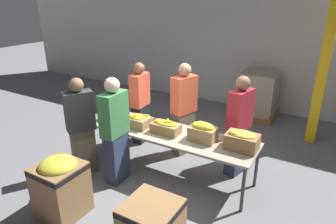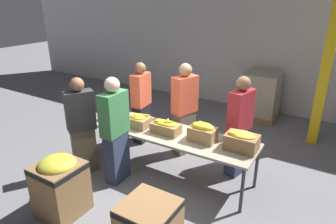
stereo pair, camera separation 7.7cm
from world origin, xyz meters
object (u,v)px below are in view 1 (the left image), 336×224
at_px(banana_box_4, 242,140).
at_px(sorting_table, 169,135).
at_px(banana_box_0, 113,114).
at_px(volunteer_1, 115,132).
at_px(banana_box_1, 138,121).
at_px(banana_box_3, 203,132).
at_px(support_pillar, 328,46).
at_px(volunteer_2, 140,104).
at_px(volunteer_4, 184,110).
at_px(pallet_stack_0, 258,95).
at_px(donation_bin_0, 61,185).
at_px(volunteer_3, 81,128).
at_px(volunteer_0, 239,127).
at_px(banana_box_2, 166,127).

bearing_deg(banana_box_4, sorting_table, -177.44).
distance_m(banana_box_0, volunteer_1, 0.78).
bearing_deg(banana_box_1, sorting_table, 7.28).
bearing_deg(banana_box_3, banana_box_4, 3.88).
bearing_deg(support_pillar, sorting_table, -127.59).
height_order(banana_box_3, volunteer_2, volunteer_2).
relative_size(banana_box_0, volunteer_2, 0.23).
distance_m(volunteer_4, pallet_stack_0, 2.72).
xyz_separation_m(banana_box_3, donation_bin_0, (-1.37, -1.67, -0.46)).
relative_size(banana_box_4, volunteer_4, 0.27).
bearing_deg(volunteer_3, donation_bin_0, -121.15).
xyz_separation_m(sorting_table, support_pillar, (1.99, 2.58, 1.27)).
bearing_deg(pallet_stack_0, volunteer_3, -114.91).
relative_size(banana_box_0, support_pillar, 0.10).
xyz_separation_m(banana_box_1, banana_box_3, (1.17, 0.08, 0.04)).
distance_m(volunteer_2, volunteer_4, 0.99).
distance_m(banana_box_1, volunteer_0, 1.70).
height_order(banana_box_2, volunteer_0, volunteer_0).
xyz_separation_m(sorting_table, pallet_stack_0, (0.62, 3.38, -0.17)).
xyz_separation_m(sorting_table, volunteer_3, (-1.28, -0.70, 0.12)).
xyz_separation_m(banana_box_1, volunteer_3, (-0.72, -0.63, -0.05)).
distance_m(banana_box_0, volunteer_3, 0.68).
relative_size(volunteer_4, donation_bin_0, 2.00).
distance_m(volunteer_0, volunteer_3, 2.63).
bearing_deg(volunteer_3, support_pillar, -14.76).
relative_size(banana_box_1, volunteer_1, 0.22).
height_order(volunteer_3, volunteer_4, volunteer_4).
bearing_deg(banana_box_2, sorting_table, 56.59).
bearing_deg(volunteer_4, sorting_table, 28.36).
distance_m(volunteer_3, support_pillar, 4.78).
bearing_deg(donation_bin_0, banana_box_4, 40.89).
bearing_deg(volunteer_3, volunteer_1, -52.26).
height_order(banana_box_1, volunteer_2, volunteer_2).
bearing_deg(volunteer_1, banana_box_0, 41.29).
distance_m(banana_box_2, pallet_stack_0, 3.50).
height_order(volunteer_1, volunteer_4, volunteer_4).
bearing_deg(volunteer_4, banana_box_0, -32.04).
xyz_separation_m(volunteer_4, donation_bin_0, (-0.63, -2.44, -0.41)).
height_order(volunteer_2, support_pillar, support_pillar).
xyz_separation_m(sorting_table, donation_bin_0, (-0.76, -1.66, -0.26)).
xyz_separation_m(banana_box_2, volunteer_4, (-0.10, 0.83, -0.00)).
bearing_deg(donation_bin_0, volunteer_1, 82.60).
relative_size(sorting_table, volunteer_4, 1.66).
bearing_deg(banana_box_0, banana_box_1, -2.95).
distance_m(volunteer_4, donation_bin_0, 2.56).
bearing_deg(banana_box_0, sorting_table, 2.03).
bearing_deg(volunteer_1, banana_box_1, -8.02).
bearing_deg(sorting_table, banana_box_1, -172.72).
bearing_deg(volunteer_3, banana_box_2, -32.08).
bearing_deg(support_pillar, donation_bin_0, -122.92).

